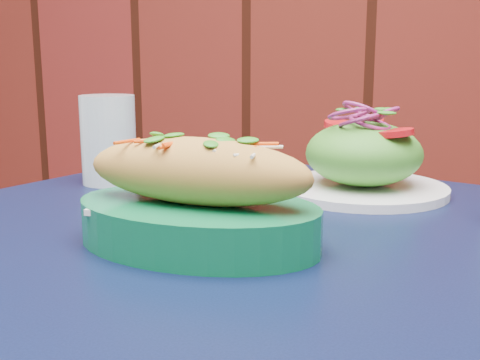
# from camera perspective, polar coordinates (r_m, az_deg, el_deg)

# --- Properties ---
(cafe_table) EXTENTS (1.01, 1.01, 0.75)m
(cafe_table) POSITION_cam_1_polar(r_m,az_deg,el_deg) (0.70, -0.34, -11.50)
(cafe_table) COLOR black
(cafe_table) RESTS_ON ground
(banh_mi_basket) EXTENTS (0.27, 0.19, 0.12)m
(banh_mi_basket) POSITION_cam_1_polar(r_m,az_deg,el_deg) (0.61, -4.10, -1.90)
(banh_mi_basket) COLOR #0B673A
(banh_mi_basket) RESTS_ON cafe_table
(salad_plate) EXTENTS (0.24, 0.24, 0.12)m
(salad_plate) POSITION_cam_1_polar(r_m,az_deg,el_deg) (0.86, 11.63, 1.93)
(salad_plate) COLOR white
(salad_plate) RESTS_ON cafe_table
(water_glass) EXTENTS (0.08, 0.08, 0.13)m
(water_glass) POSITION_cam_1_polar(r_m,az_deg,el_deg) (0.92, -12.36, 3.75)
(water_glass) COLOR silver
(water_glass) RESTS_ON cafe_table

